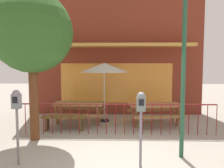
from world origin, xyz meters
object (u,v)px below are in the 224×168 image
Objects in this scene: picnic_table_right at (155,109)px; street_tree at (32,33)px; picnic_table_left at (79,107)px; patio_umbrella at (104,68)px; parking_meter_near at (141,110)px; street_lamp at (184,43)px; patio_bench at (64,120)px; parking_meter_far at (17,107)px.

street_tree reaches higher than picnic_table_right.
picnic_table_left is 1.74m from patio_umbrella.
street_lamp is (1.01, 0.57, 1.42)m from parking_meter_near.
street_tree is at bearing 148.61° from parking_meter_near.
picnic_table_right is at bearing 12.31° from patio_bench.
picnic_table_right reaches higher than patio_bench.
patio_umbrella is (-1.82, 0.60, 1.42)m from picnic_table_right.
street_tree reaches higher than street_lamp.
picnic_table_right is 3.53m from parking_meter_near.
picnic_table_right is 1.21× the size of parking_meter_near.
parking_meter_far reaches higher than patio_bench.
patio_umbrella is 0.54× the size of street_lamp.
street_lamp reaches higher than picnic_table_left.
street_lamp is at bearing -45.56° from picnic_table_left.
street_lamp reaches higher than parking_meter_far.
parking_meter_near is 0.98× the size of parking_meter_far.
patio_umbrella is 2.45m from patio_bench.
picnic_table_left is 0.44× the size of street_tree.
parking_meter_near is at bearing -1.41° from parking_meter_far.
patio_bench is 0.88× the size of parking_meter_near.
picnic_table_left is at bearing 118.27° from parking_meter_near.
parking_meter_near is at bearing -103.69° from picnic_table_right.
street_tree is at bearing 163.02° from street_lamp.
street_lamp is at bearing -33.15° from patio_bench.
patio_umbrella is at bearing 67.18° from parking_meter_far.
picnic_table_right is 4.73m from street_tree.
patio_bench is 3.63m from parking_meter_near.
picnic_table_left is 1.32× the size of patio_bench.
picnic_table_left is 3.63m from parking_meter_far.
patio_bench is at bearing -111.92° from picnic_table_left.
street_lamp is (2.93, -2.98, 2.05)m from picnic_table_left.
parking_meter_far is (-0.74, -3.49, 0.65)m from picnic_table_left.
street_lamp is (3.90, -1.19, -0.39)m from street_tree.
parking_meter_far is at bearing -98.48° from patio_bench.
street_lamp is (2.01, -3.41, 0.63)m from patio_umbrella.
parking_meter_near is (1.00, -3.98, -0.79)m from patio_umbrella.
patio_bench is 2.82m from parking_meter_far.
street_tree is at bearing 98.10° from parking_meter_far.
picnic_table_left is 4.65m from street_lamp.
street_lamp is (3.27, -2.13, 2.31)m from patio_bench.
patio_bench is 4.53m from street_lamp.
street_tree is at bearing -123.98° from patio_bench.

